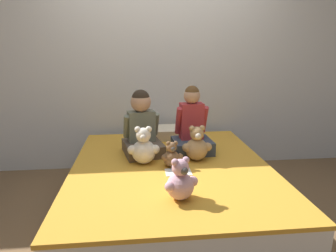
{
  "coord_description": "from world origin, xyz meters",
  "views": [
    {
      "loc": [
        -0.28,
        -2.38,
        1.44
      ],
      "look_at": [
        0.0,
        0.25,
        0.73
      ],
      "focal_mm": 32.0,
      "sensor_mm": 36.0,
      "label": 1
    }
  ],
  "objects_px": {
    "teddy_bear_between_children": "(172,156)",
    "pillow_at_headboard": "(163,133)",
    "bed": "(171,189)",
    "teddy_bear_at_foot_of_bed": "(180,182)",
    "child_on_left": "(142,127)",
    "teddy_bear_held_by_left_child": "(144,148)",
    "teddy_bear_held_by_right_child": "(197,146)",
    "sign_card": "(178,172)",
    "child_on_right": "(192,127)"
  },
  "relations": [
    {
      "from": "bed",
      "to": "sign_card",
      "type": "distance_m",
      "value": 0.28
    },
    {
      "from": "child_on_right",
      "to": "sign_card",
      "type": "distance_m",
      "value": 0.58
    },
    {
      "from": "child_on_left",
      "to": "pillow_at_headboard",
      "type": "bearing_deg",
      "value": 51.63
    },
    {
      "from": "bed",
      "to": "teddy_bear_held_by_left_child",
      "type": "relative_size",
      "value": 6.09
    },
    {
      "from": "child_on_right",
      "to": "sign_card",
      "type": "xyz_separation_m",
      "value": [
        -0.2,
        -0.49,
        -0.24
      ]
    },
    {
      "from": "child_on_right",
      "to": "teddy_bear_held_by_left_child",
      "type": "relative_size",
      "value": 1.92
    },
    {
      "from": "child_on_left",
      "to": "pillow_at_headboard",
      "type": "height_order",
      "value": "child_on_left"
    },
    {
      "from": "teddy_bear_between_children",
      "to": "sign_card",
      "type": "relative_size",
      "value": 1.07
    },
    {
      "from": "child_on_right",
      "to": "teddy_bear_held_by_left_child",
      "type": "distance_m",
      "value": 0.55
    },
    {
      "from": "child_on_left",
      "to": "teddy_bear_at_foot_of_bed",
      "type": "relative_size",
      "value": 2.08
    },
    {
      "from": "teddy_bear_held_by_left_child",
      "to": "sign_card",
      "type": "xyz_separation_m",
      "value": [
        0.27,
        -0.23,
        -0.14
      ]
    },
    {
      "from": "child_on_right",
      "to": "teddy_bear_at_foot_of_bed",
      "type": "relative_size",
      "value": 2.18
    },
    {
      "from": "bed",
      "to": "teddy_bear_between_children",
      "type": "distance_m",
      "value": 0.32
    },
    {
      "from": "pillow_at_headboard",
      "to": "sign_card",
      "type": "height_order",
      "value": "pillow_at_headboard"
    },
    {
      "from": "teddy_bear_held_by_left_child",
      "to": "bed",
      "type": "bearing_deg",
      "value": -15.62
    },
    {
      "from": "bed",
      "to": "teddy_bear_between_children",
      "type": "relative_size",
      "value": 9.01
    },
    {
      "from": "pillow_at_headboard",
      "to": "sign_card",
      "type": "bearing_deg",
      "value": -87.63
    },
    {
      "from": "teddy_bear_held_by_right_child",
      "to": "teddy_bear_between_children",
      "type": "distance_m",
      "value": 0.27
    },
    {
      "from": "teddy_bear_held_by_left_child",
      "to": "pillow_at_headboard",
      "type": "distance_m",
      "value": 0.79
    },
    {
      "from": "bed",
      "to": "teddy_bear_held_by_left_child",
      "type": "xyz_separation_m",
      "value": [
        -0.23,
        0.07,
        0.37
      ]
    },
    {
      "from": "teddy_bear_held_by_right_child",
      "to": "bed",
      "type": "bearing_deg",
      "value": -158.17
    },
    {
      "from": "child_on_left",
      "to": "teddy_bear_between_children",
      "type": "distance_m",
      "value": 0.47
    },
    {
      "from": "child_on_left",
      "to": "teddy_bear_held_by_left_child",
      "type": "distance_m",
      "value": 0.29
    },
    {
      "from": "child_on_left",
      "to": "teddy_bear_at_foot_of_bed",
      "type": "bearing_deg",
      "value": -87.95
    },
    {
      "from": "teddy_bear_held_by_right_child",
      "to": "sign_card",
      "type": "xyz_separation_m",
      "value": [
        -0.2,
        -0.26,
        -0.13
      ]
    },
    {
      "from": "child_on_right",
      "to": "teddy_bear_held_by_right_child",
      "type": "distance_m",
      "value": 0.26
    },
    {
      "from": "child_on_left",
      "to": "pillow_at_headboard",
      "type": "relative_size",
      "value": 1.27
    },
    {
      "from": "teddy_bear_between_children",
      "to": "teddy_bear_at_foot_of_bed",
      "type": "bearing_deg",
      "value": -95.46
    },
    {
      "from": "teddy_bear_held_by_left_child",
      "to": "teddy_bear_at_foot_of_bed",
      "type": "distance_m",
      "value": 0.7
    },
    {
      "from": "teddy_bear_held_by_left_child",
      "to": "teddy_bear_held_by_right_child",
      "type": "distance_m",
      "value": 0.47
    },
    {
      "from": "teddy_bear_held_by_left_child",
      "to": "teddy_bear_at_foot_of_bed",
      "type": "relative_size",
      "value": 1.14
    },
    {
      "from": "teddy_bear_between_children",
      "to": "sign_card",
      "type": "distance_m",
      "value": 0.16
    },
    {
      "from": "teddy_bear_held_by_right_child",
      "to": "teddy_bear_between_children",
      "type": "relative_size",
      "value": 1.43
    },
    {
      "from": "child_on_left",
      "to": "sign_card",
      "type": "xyz_separation_m",
      "value": [
        0.28,
        -0.5,
        -0.25
      ]
    },
    {
      "from": "teddy_bear_at_foot_of_bed",
      "to": "pillow_at_headboard",
      "type": "height_order",
      "value": "teddy_bear_at_foot_of_bed"
    },
    {
      "from": "bed",
      "to": "sign_card",
      "type": "height_order",
      "value": "sign_card"
    },
    {
      "from": "child_on_right",
      "to": "child_on_left",
      "type": "bearing_deg",
      "value": 174.57
    },
    {
      "from": "bed",
      "to": "teddy_bear_between_children",
      "type": "xyz_separation_m",
      "value": [
        0.0,
        -0.03,
        0.32
      ]
    },
    {
      "from": "child_on_right",
      "to": "pillow_at_headboard",
      "type": "distance_m",
      "value": 0.57
    },
    {
      "from": "bed",
      "to": "pillow_at_headboard",
      "type": "relative_size",
      "value": 4.23
    },
    {
      "from": "teddy_bear_held_by_left_child",
      "to": "sign_card",
      "type": "distance_m",
      "value": 0.38
    },
    {
      "from": "teddy_bear_between_children",
      "to": "bed",
      "type": "bearing_deg",
      "value": 94.49
    },
    {
      "from": "teddy_bear_held_by_left_child",
      "to": "pillow_at_headboard",
      "type": "xyz_separation_m",
      "value": [
        0.23,
        0.75,
        -0.08
      ]
    },
    {
      "from": "child_on_left",
      "to": "pillow_at_headboard",
      "type": "distance_m",
      "value": 0.57
    },
    {
      "from": "teddy_bear_held_by_right_child",
      "to": "pillow_at_headboard",
      "type": "height_order",
      "value": "teddy_bear_held_by_right_child"
    },
    {
      "from": "pillow_at_headboard",
      "to": "child_on_right",
      "type": "bearing_deg",
      "value": -63.93
    },
    {
      "from": "teddy_bear_between_children",
      "to": "pillow_at_headboard",
      "type": "distance_m",
      "value": 0.85
    },
    {
      "from": "teddy_bear_at_foot_of_bed",
      "to": "child_on_left",
      "type": "bearing_deg",
      "value": 81.89
    },
    {
      "from": "teddy_bear_held_by_left_child",
      "to": "teddy_bear_held_by_right_child",
      "type": "bearing_deg",
      "value": 4.66
    },
    {
      "from": "bed",
      "to": "pillow_at_headboard",
      "type": "bearing_deg",
      "value": 90.0
    }
  ]
}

